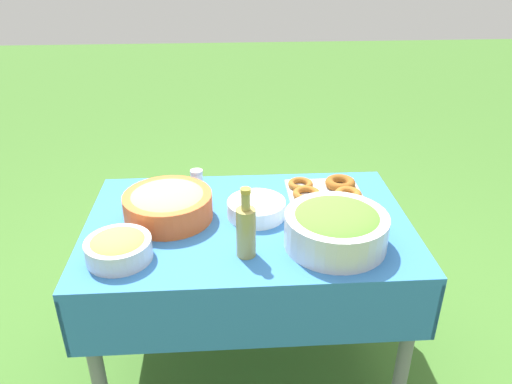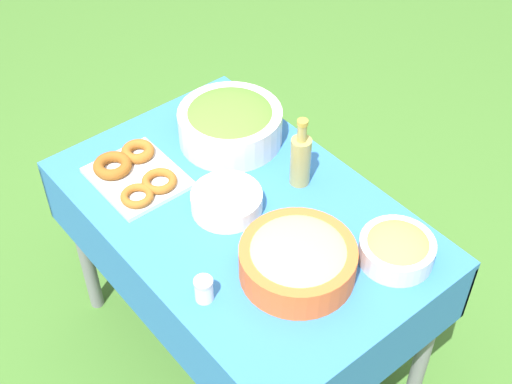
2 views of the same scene
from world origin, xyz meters
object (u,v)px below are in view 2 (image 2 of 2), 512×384
Objects in this scene: donut_platter at (135,173)px; plate_stack at (227,201)px; salad_bowl at (230,123)px; pasta_bowl at (298,259)px; olive_oil_bottle at (301,159)px; olive_bowl at (397,248)px.

plate_stack is at bearing -154.20° from donut_platter.
salad_bowl reaches higher than donut_platter.
pasta_bowl is 1.33× the size of olive_oil_bottle.
donut_platter is at bearing 12.44° from pasta_bowl.
olive_bowl is at bearing 179.33° from olive_oil_bottle.
olive_bowl reaches higher than donut_platter.
plate_stack is (-0.29, -0.14, 0.01)m from donut_platter.
olive_bowl is (-0.74, -0.38, 0.02)m from donut_platter.
salad_bowl is 0.35m from donut_platter.
olive_bowl is (-0.70, -0.03, -0.03)m from salad_bowl.
donut_platter is 0.51m from olive_oil_bottle.
olive_oil_bottle is at bearing -131.09° from donut_platter.
donut_platter is at bearing 27.20° from olive_bowl.
olive_bowl is (-0.13, -0.25, -0.02)m from pasta_bowl.
olive_oil_bottle is (-0.30, -0.04, 0.02)m from salad_bowl.
olive_oil_bottle is at bearing -101.27° from plate_stack.
olive_oil_bottle reaches higher than olive_bowl.
plate_stack is (-0.25, 0.21, -0.04)m from salad_bowl.
pasta_bowl is (-0.56, 0.21, -0.01)m from salad_bowl.
olive_oil_bottle is at bearing -42.98° from pasta_bowl.
olive_bowl reaches higher than plate_stack.
plate_stack is (0.32, -0.00, -0.03)m from pasta_bowl.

